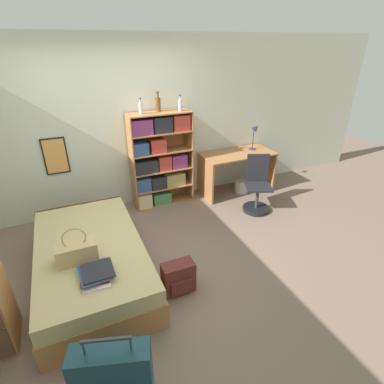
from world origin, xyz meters
name	(u,v)px	position (x,y,z in m)	size (l,w,h in m)	color
ground_plane	(148,262)	(0.00, 0.00, 0.00)	(14.00, 14.00, 0.00)	#756051
wall_back	(111,129)	(0.00, 1.63, 1.30)	(10.00, 0.09, 2.60)	beige
bed	(92,260)	(-0.65, 0.02, 0.24)	(1.14, 2.03, 0.48)	#A36B3D
handbag	(77,251)	(-0.77, -0.24, 0.59)	(0.39, 0.21, 0.39)	tan
book_stack_on_bed	(96,273)	(-0.63, -0.57, 0.52)	(0.33, 0.38, 0.08)	silver
suitcase	(113,376)	(-0.67, -1.46, 0.28)	(0.60, 0.35, 0.70)	#143842
bookcase	(158,160)	(0.64, 1.41, 0.77)	(0.98, 0.34, 1.52)	#A36B3D
bottle_green	(141,108)	(0.41, 1.38, 1.61)	(0.06, 0.06, 0.23)	#B7BCC1
bottle_brown	(158,104)	(0.70, 1.46, 1.64)	(0.07, 0.07, 0.29)	brown
bottle_clear	(180,105)	(1.01, 1.36, 1.62)	(0.06, 0.06, 0.24)	#B7BCC1
desk	(237,165)	(2.03, 1.27, 0.52)	(1.28, 0.63, 0.74)	#A36B3D
desk_lamp	(255,132)	(2.40, 1.33, 1.06)	(0.17, 0.13, 0.47)	navy
desk_chair	(257,193)	(2.00, 0.57, 0.30)	(0.51, 0.51, 0.90)	black
backpack	(178,278)	(0.18, -0.59, 0.18)	(0.35, 0.21, 0.36)	#56231E
waste_bin	(241,186)	(2.12, 1.21, 0.12)	(0.25, 0.25, 0.23)	#B7B2A8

